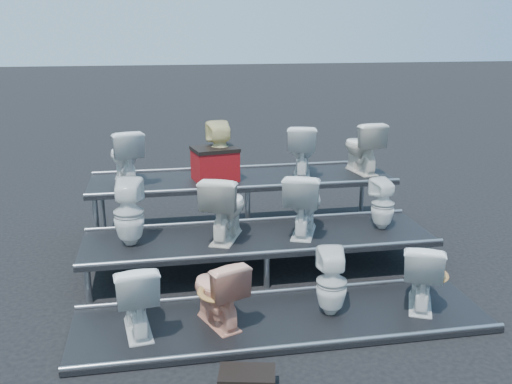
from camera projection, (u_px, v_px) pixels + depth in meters
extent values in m
plane|color=black|center=(259.00, 271.00, 7.04)|extent=(80.00, 80.00, 0.00)
cube|color=black|center=(282.00, 320.00, 5.80)|extent=(4.20, 1.20, 0.06)
cube|color=black|center=(259.00, 254.00, 6.97)|extent=(4.20, 1.20, 0.46)
cube|color=black|center=(242.00, 206.00, 8.15)|extent=(4.20, 1.20, 0.86)
imported|color=white|center=(135.00, 296.00, 5.44)|extent=(0.50, 0.77, 0.73)
imported|color=#E59A7E|center=(217.00, 291.00, 5.58)|extent=(0.62, 0.78, 0.70)
imported|color=white|center=(332.00, 282.00, 5.78)|extent=(0.35, 0.36, 0.70)
imported|color=white|center=(422.00, 273.00, 5.95)|extent=(0.67, 0.82, 0.73)
imported|color=white|center=(129.00, 213.00, 6.54)|extent=(0.40, 0.41, 0.78)
imported|color=white|center=(225.00, 207.00, 6.73)|extent=(0.71, 0.89, 0.79)
imported|color=white|center=(304.00, 203.00, 6.89)|extent=(0.69, 0.87, 0.78)
imported|color=white|center=(383.00, 204.00, 7.09)|extent=(0.34, 0.35, 0.64)
imported|color=white|center=(125.00, 156.00, 7.65)|extent=(0.58, 0.80, 0.74)
imported|color=beige|center=(220.00, 151.00, 7.86)|extent=(0.39, 0.40, 0.79)
imported|color=white|center=(302.00, 150.00, 8.07)|extent=(0.58, 0.80, 0.73)
imported|color=white|center=(362.00, 147.00, 8.22)|extent=(0.52, 0.79, 0.75)
cube|color=#9F1116|center=(215.00, 165.00, 7.84)|extent=(0.65, 0.56, 0.41)
cube|color=black|center=(247.00, 383.00, 4.69)|extent=(0.49, 0.35, 0.16)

